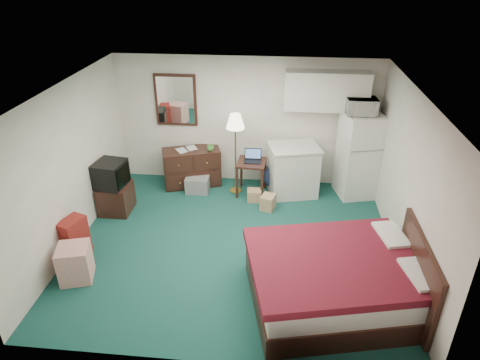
# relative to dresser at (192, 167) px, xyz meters

# --- Properties ---
(floor) EXTENTS (5.00, 4.50, 0.01)m
(floor) POSITION_rel_dresser_xyz_m (1.05, -1.94, -0.38)
(floor) COLOR #124740
(floor) RESTS_ON ground
(ceiling) EXTENTS (5.00, 4.50, 0.01)m
(ceiling) POSITION_rel_dresser_xyz_m (1.05, -1.94, 2.12)
(ceiling) COLOR beige
(ceiling) RESTS_ON walls
(walls) EXTENTS (5.01, 4.51, 2.50)m
(walls) POSITION_rel_dresser_xyz_m (1.05, -1.94, 0.87)
(walls) COLOR beige
(walls) RESTS_ON floor
(mirror) EXTENTS (0.80, 0.06, 1.00)m
(mirror) POSITION_rel_dresser_xyz_m (-0.30, 0.28, 1.27)
(mirror) COLOR white
(mirror) RESTS_ON walls
(upper_cabinets) EXTENTS (1.50, 0.35, 0.70)m
(upper_cabinets) POSITION_rel_dresser_xyz_m (2.50, 0.13, 1.57)
(upper_cabinets) COLOR silver
(upper_cabinets) RESTS_ON walls
(headboard) EXTENTS (0.06, 1.56, 1.00)m
(headboard) POSITION_rel_dresser_xyz_m (3.51, -3.06, 0.17)
(headboard) COLOR black
(headboard) RESTS_ON walls
(dresser) EXTENTS (1.20, 0.82, 0.75)m
(dresser) POSITION_rel_dresser_xyz_m (0.00, 0.00, 0.00)
(dresser) COLOR black
(dresser) RESTS_ON floor
(floor_lamp) EXTENTS (0.39, 0.39, 1.58)m
(floor_lamp) POSITION_rel_dresser_xyz_m (0.90, -0.20, 0.41)
(floor_lamp) COLOR gold
(floor_lamp) RESTS_ON floor
(desk) EXTENTS (0.57, 0.57, 0.67)m
(desk) POSITION_rel_dresser_xyz_m (1.20, -0.25, -0.04)
(desk) COLOR black
(desk) RESTS_ON floor
(exercise_ball) EXTENTS (0.66, 0.66, 0.53)m
(exercise_ball) POSITION_rel_dresser_xyz_m (1.67, 0.01, -0.11)
(exercise_ball) COLOR navy
(exercise_ball) RESTS_ON floor
(kitchen_counter) EXTENTS (0.99, 0.84, 0.95)m
(kitchen_counter) POSITION_rel_dresser_xyz_m (1.99, -0.17, 0.10)
(kitchen_counter) COLOR silver
(kitchen_counter) RESTS_ON floor
(fridge) EXTENTS (0.81, 0.81, 1.61)m
(fridge) POSITION_rel_dresser_xyz_m (3.18, -0.06, 0.43)
(fridge) COLOR white
(fridge) RESTS_ON floor
(bed) EXTENTS (2.48, 2.12, 0.69)m
(bed) POSITION_rel_dresser_xyz_m (2.53, -3.06, -0.03)
(bed) COLOR maroon
(bed) RESTS_ON floor
(tv_stand) EXTENTS (0.52, 0.57, 0.52)m
(tv_stand) POSITION_rel_dresser_xyz_m (-1.15, -1.14, -0.12)
(tv_stand) COLOR black
(tv_stand) RESTS_ON floor
(suitcase) EXTENTS (0.37, 0.46, 0.66)m
(suitcase) POSITION_rel_dresser_xyz_m (-1.30, -2.47, -0.05)
(suitcase) COLOR maroon
(suitcase) RESTS_ON floor
(retail_box) EXTENTS (0.52, 0.52, 0.53)m
(retail_box) POSITION_rel_dresser_xyz_m (-1.08, -2.96, -0.11)
(retail_box) COLOR silver
(retail_box) RESTS_ON floor
(file_bin) EXTENTS (0.44, 0.34, 0.31)m
(file_bin) POSITION_rel_dresser_xyz_m (0.16, -0.30, -0.22)
(file_bin) COLOR gray
(file_bin) RESTS_ON floor
(cardboard_box_a) EXTENTS (0.27, 0.24, 0.22)m
(cardboard_box_a) POSITION_rel_dresser_xyz_m (1.28, -0.53, -0.26)
(cardboard_box_a) COLOR tan
(cardboard_box_a) RESTS_ON floor
(cardboard_box_b) EXTENTS (0.30, 0.33, 0.27)m
(cardboard_box_b) POSITION_rel_dresser_xyz_m (1.55, -0.80, -0.24)
(cardboard_box_b) COLOR tan
(cardboard_box_b) RESTS_ON floor
(laptop) EXTENTS (0.32, 0.26, 0.22)m
(laptop) POSITION_rel_dresser_xyz_m (1.22, -0.25, 0.40)
(laptop) COLOR black
(laptop) RESTS_ON desk
(crt_tv) EXTENTS (0.56, 0.59, 0.45)m
(crt_tv) POSITION_rel_dresser_xyz_m (-1.18, -1.15, 0.37)
(crt_tv) COLOR black
(crt_tv) RESTS_ON tv_stand
(microwave) EXTENTS (0.54, 0.32, 0.36)m
(microwave) POSITION_rel_dresser_xyz_m (3.10, -0.10, 1.42)
(microwave) COLOR white
(microwave) RESTS_ON fridge
(book_a) EXTENTS (0.15, 0.12, 0.24)m
(book_a) POSITION_rel_dresser_xyz_m (-0.24, -0.13, 0.50)
(book_a) COLOR tan
(book_a) RESTS_ON dresser
(book_b) EXTENTS (0.16, 0.11, 0.24)m
(book_b) POSITION_rel_dresser_xyz_m (-0.07, 0.01, 0.49)
(book_b) COLOR tan
(book_b) RESTS_ON dresser
(mug) EXTENTS (0.17, 0.17, 0.14)m
(mug) POSITION_rel_dresser_xyz_m (0.39, -0.00, 0.44)
(mug) COLOR #50A040
(mug) RESTS_ON dresser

